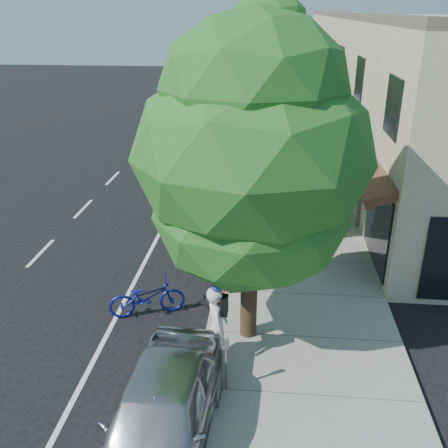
# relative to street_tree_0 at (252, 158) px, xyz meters

# --- Properties ---
(ground) EXTENTS (120.00, 120.00, 0.00)m
(ground) POSITION_rel_street_tree_0_xyz_m (-0.90, 2.00, -4.57)
(ground) COLOR black
(ground) RESTS_ON ground
(sidewalk) EXTENTS (4.60, 56.00, 0.15)m
(sidewalk) POSITION_rel_street_tree_0_xyz_m (1.40, 10.00, -4.49)
(sidewalk) COLOR gray
(sidewalk) RESTS_ON ground
(curb) EXTENTS (0.30, 56.00, 0.15)m
(curb) POSITION_rel_street_tree_0_xyz_m (-0.90, 10.00, -4.49)
(curb) COLOR #9E998E
(curb) RESTS_ON ground
(curb_red_segment) EXTENTS (0.32, 4.00, 0.15)m
(curb_red_segment) POSITION_rel_street_tree_0_xyz_m (-0.90, 3.00, -4.49)
(curb_red_segment) COLOR maroon
(curb_red_segment) RESTS_ON ground
(storefront_building) EXTENTS (10.00, 36.00, 7.00)m
(storefront_building) POSITION_rel_street_tree_0_xyz_m (8.70, 20.00, -1.07)
(storefront_building) COLOR beige
(storefront_building) RESTS_ON ground
(street_tree_0) EXTENTS (5.12, 5.12, 7.58)m
(street_tree_0) POSITION_rel_street_tree_0_xyz_m (0.00, 0.00, 0.00)
(street_tree_0) COLOR black
(street_tree_0) RESTS_ON ground
(street_tree_1) EXTENTS (4.49, 4.49, 7.04)m
(street_tree_1) POSITION_rel_street_tree_0_xyz_m (-0.00, 6.00, -0.26)
(street_tree_1) COLOR black
(street_tree_1) RESTS_ON ground
(street_tree_2) EXTENTS (4.12, 4.12, 7.13)m
(street_tree_2) POSITION_rel_street_tree_0_xyz_m (0.00, 12.00, -0.11)
(street_tree_2) COLOR black
(street_tree_2) RESTS_ON ground
(street_tree_3) EXTENTS (5.65, 5.65, 8.43)m
(street_tree_3) POSITION_rel_street_tree_0_xyz_m (0.00, 18.00, 0.53)
(street_tree_3) COLOR black
(street_tree_3) RESTS_ON ground
(street_tree_4) EXTENTS (4.46, 4.46, 7.51)m
(street_tree_4) POSITION_rel_street_tree_0_xyz_m (0.00, 24.00, 0.09)
(street_tree_4) COLOR black
(street_tree_4) RESTS_ON ground
(street_tree_5) EXTENTS (4.42, 4.42, 6.91)m
(street_tree_5) POSITION_rel_street_tree_0_xyz_m (-0.00, 30.00, -0.35)
(street_tree_5) COLOR black
(street_tree_5) RESTS_ON ground
(cyclist) EXTENTS (0.60, 0.80, 1.99)m
(cyclist) POSITION_rel_street_tree_0_xyz_m (-0.65, -1.00, -3.58)
(cyclist) COLOR silver
(cyclist) RESTS_ON ground
(bicycle) EXTENTS (2.11, 1.31, 1.05)m
(bicycle) POSITION_rel_street_tree_0_xyz_m (-2.70, 0.81, -4.05)
(bicycle) COLOR navy
(bicycle) RESTS_ON ground
(silver_suv) EXTENTS (3.45, 6.55, 1.76)m
(silver_suv) POSITION_rel_street_tree_0_xyz_m (-1.52, 7.82, -3.69)
(silver_suv) COLOR #9E9EA3
(silver_suv) RESTS_ON ground
(dark_sedan) EXTENTS (1.64, 4.70, 1.55)m
(dark_sedan) POSITION_rel_street_tree_0_xyz_m (-3.10, 16.31, -3.79)
(dark_sedan) COLOR black
(dark_sedan) RESTS_ON ground
(white_pickup) EXTENTS (3.37, 6.68, 1.86)m
(white_pickup) POSITION_rel_street_tree_0_xyz_m (-2.72, 20.91, -3.64)
(white_pickup) COLOR white
(white_pickup) RESTS_ON ground
(dark_suv_far) EXTENTS (1.83, 4.39, 1.49)m
(dark_suv_far) POSITION_rel_street_tree_0_xyz_m (-2.96, 26.21, -3.83)
(dark_suv_far) COLOR black
(dark_suv_far) RESTS_ON ground
(near_car_a) EXTENTS (2.06, 4.67, 1.57)m
(near_car_a) POSITION_rel_street_tree_0_xyz_m (-1.40, -3.50, -3.79)
(near_car_a) COLOR #ACADB1
(near_car_a) RESTS_ON ground
(pedestrian) EXTENTS (0.81, 0.67, 1.52)m
(pedestrian) POSITION_rel_street_tree_0_xyz_m (2.60, 9.09, -3.66)
(pedestrian) COLOR black
(pedestrian) RESTS_ON sidewalk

